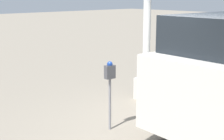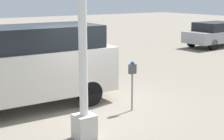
% 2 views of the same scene
% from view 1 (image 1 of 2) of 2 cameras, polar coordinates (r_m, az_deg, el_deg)
% --- Properties ---
extents(ground_plane, '(80.00, 80.00, 0.00)m').
position_cam_1_polar(ground_plane, '(7.02, 8.14, -9.63)').
color(ground_plane, gray).
extents(parking_meter_near, '(0.21, 0.14, 1.38)m').
position_cam_1_polar(parking_meter_near, '(6.62, -0.36, -1.62)').
color(parking_meter_near, gray).
rests_on(parking_meter_near, ground).
extents(lamp_post, '(0.44, 0.44, 6.14)m').
position_cam_1_polar(lamp_post, '(8.50, 5.89, 9.86)').
color(lamp_post, beige).
rests_on(lamp_post, ground).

